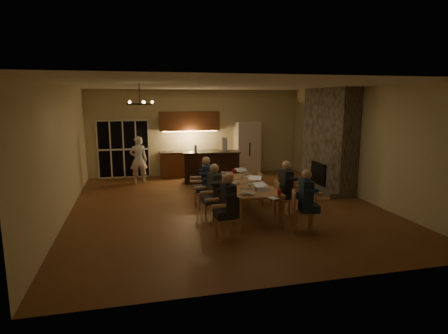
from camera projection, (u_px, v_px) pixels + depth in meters
floor at (225, 206)px, 10.14m from camera, size 9.00×9.00×0.00m
back_wall at (196, 133)px, 14.17m from camera, size 8.00×0.04×3.20m
left_wall at (62, 152)px, 8.92m from camera, size 0.04×9.00×3.20m
right_wall at (360, 143)px, 10.79m from camera, size 0.04×9.00×3.20m
ceiling at (225, 85)px, 9.56m from camera, size 8.00×9.00×0.04m
french_doors at (124, 149)px, 13.59m from camera, size 1.86×0.08×2.10m
fireplace at (329, 139)px, 11.86m from camera, size 0.58×2.50×3.20m
kitchenette at (190, 144)px, 13.87m from camera, size 2.24×0.68×2.40m
refrigerator at (247, 148)px, 14.37m from camera, size 0.90×0.68×2.00m
dining_table at (244, 198)px, 9.50m from camera, size 1.10×2.71×0.75m
bar_island at (211, 167)px, 12.93m from camera, size 2.03×0.93×1.08m
chair_left_near at (227, 217)px, 7.72m from camera, size 0.50×0.50×0.89m
chair_left_mid at (216, 202)px, 8.85m from camera, size 0.56×0.56×0.89m
chair_left_far at (204, 192)px, 9.86m from camera, size 0.50×0.50×0.89m
chair_right_near at (303, 211)px, 8.15m from camera, size 0.55×0.55×0.89m
chair_right_mid at (284, 199)px, 9.17m from camera, size 0.49×0.49×0.89m
chair_right_far at (267, 188)px, 10.23m from camera, size 0.46×0.46×0.89m
person_left_near at (228, 206)px, 7.68m from camera, size 0.64×0.64×1.38m
person_right_near at (306, 201)px, 8.07m from camera, size 0.70×0.70×1.38m
person_left_mid at (214, 193)px, 8.76m from camera, size 0.68×0.68×1.38m
person_right_mid at (286, 189)px, 9.17m from camera, size 0.61×0.61×1.38m
person_left_far at (206, 183)px, 9.83m from camera, size 0.69×0.69×1.38m
standing_person at (139, 160)px, 12.75m from camera, size 0.61×0.42×1.62m
chandelier at (140, 104)px, 8.09m from camera, size 0.56×0.56×0.03m
laptop_a at (248, 189)px, 8.42m from camera, size 0.42×0.40×0.23m
laptop_b at (263, 186)px, 8.69m from camera, size 0.39×0.37×0.23m
laptop_c at (232, 179)px, 9.43m from camera, size 0.37×0.33×0.23m
laptop_d at (255, 179)px, 9.43m from camera, size 0.40×0.38×0.23m
laptop_e at (228, 172)px, 10.37m from camera, size 0.40×0.38×0.23m
laptop_f at (243, 171)px, 10.55m from camera, size 0.37×0.34×0.23m
mug_front at (249, 186)px, 8.97m from camera, size 0.09×0.09×0.10m
mug_mid at (241, 177)px, 9.99m from camera, size 0.07×0.07×0.10m
mug_back at (224, 176)px, 10.14m from camera, size 0.08×0.08×0.10m
redcup_near at (279, 192)px, 8.31m from camera, size 0.09×0.09×0.12m
redcup_mid at (225, 179)px, 9.66m from camera, size 0.10×0.10×0.12m
redcup_far at (234, 171)px, 10.74m from camera, size 0.09×0.09×0.12m
can_silver at (256, 187)px, 8.81m from camera, size 0.07×0.07×0.12m
can_cola at (226, 171)px, 10.79m from camera, size 0.07×0.07×0.12m
can_right at (257, 179)px, 9.74m from camera, size 0.07×0.07×0.12m
plate_near at (263, 187)px, 9.01m from camera, size 0.25×0.25×0.02m
plate_left at (246, 193)px, 8.44m from camera, size 0.22×0.22×0.02m
plate_far at (250, 177)px, 10.22m from camera, size 0.24×0.24×0.02m
notepad at (273, 198)px, 8.04m from camera, size 0.23×0.27×0.01m
bar_bottle at (196, 148)px, 12.70m from camera, size 0.08×0.08×0.24m
bar_blender at (225, 144)px, 12.89m from camera, size 0.20×0.20×0.46m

